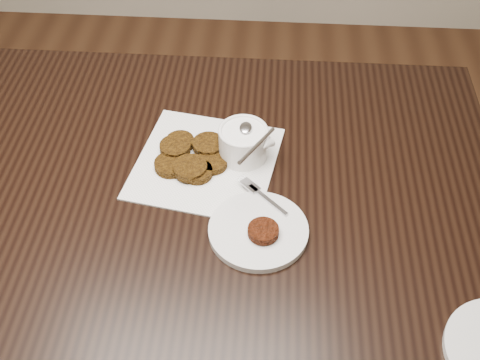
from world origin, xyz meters
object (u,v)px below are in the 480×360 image
table (186,284)px  plate_with_patty (258,228)px  sauce_ramekin (243,130)px  napkin (206,163)px

table → plate_with_patty: (0.18, -0.13, 0.39)m
sauce_ramekin → napkin: bearing=-160.6°
table → plate_with_patty: bearing=-36.0°
table → plate_with_patty: plate_with_patty is taller
napkin → sauce_ramekin: bearing=19.4°
sauce_ramekin → plate_with_patty: 0.21m
plate_with_patty → sauce_ramekin: bearing=101.6°
table → napkin: napkin is taller
table → sauce_ramekin: 0.47m
sauce_ramekin → table: bearing=-151.5°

